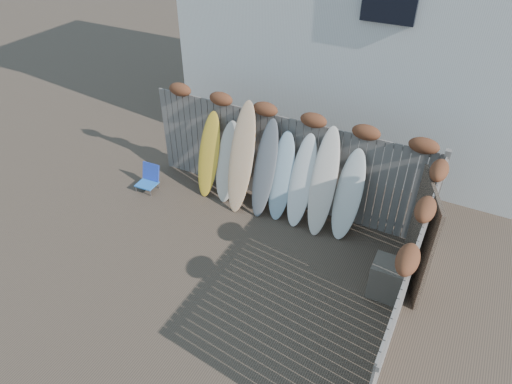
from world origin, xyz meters
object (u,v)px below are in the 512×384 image
at_px(lattice_panel, 421,238).
at_px(surfboard_0, 209,155).
at_px(beach_chair, 149,178).
at_px(wooden_crate, 388,279).

relative_size(lattice_panel, surfboard_0, 1.05).
relative_size(beach_chair, lattice_panel, 0.28).
relative_size(beach_chair, wooden_crate, 0.82).
height_order(wooden_crate, lattice_panel, lattice_panel).
xyz_separation_m(wooden_crate, lattice_panel, (0.29, 0.48, 0.66)).
xyz_separation_m(beach_chair, surfboard_0, (1.27, 0.55, 0.66)).
relative_size(wooden_crate, lattice_panel, 0.34).
height_order(lattice_panel, surfboard_0, lattice_panel).
height_order(beach_chair, surfboard_0, surfboard_0).
bearing_deg(wooden_crate, lattice_panel, 58.75).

